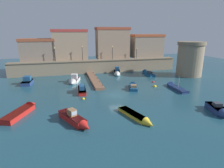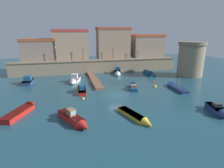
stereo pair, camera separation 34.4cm
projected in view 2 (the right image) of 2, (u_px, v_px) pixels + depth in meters
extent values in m
plane|color=#1E4756|center=(116.00, 95.00, 33.08)|extent=(111.77, 111.77, 0.00)
cube|color=gray|center=(98.00, 67.00, 51.12)|extent=(45.24, 2.25, 3.28)
cube|color=#73644F|center=(98.00, 60.00, 50.65)|extent=(45.24, 2.55, 0.24)
cube|color=gray|center=(39.00, 51.00, 49.80)|extent=(8.70, 4.80, 5.24)
cube|color=#994B30|center=(38.00, 40.00, 49.00)|extent=(9.05, 5.00, 0.70)
cube|color=tan|center=(71.00, 46.00, 50.94)|extent=(9.24, 3.86, 7.61)
cube|color=#B23934|center=(70.00, 31.00, 49.81)|extent=(9.61, 4.02, 0.70)
cube|color=#9A7E66|center=(113.00, 44.00, 53.96)|extent=(9.22, 4.67, 8.20)
cube|color=#A5452D|center=(113.00, 28.00, 52.76)|extent=(9.59, 4.85, 0.70)
cube|color=gray|center=(147.00, 47.00, 57.28)|extent=(9.29, 5.96, 6.23)
cube|color=#AA4E2D|center=(147.00, 35.00, 56.34)|extent=(9.66, 6.20, 0.70)
cylinder|color=gray|center=(191.00, 61.00, 46.85)|extent=(6.26, 6.26, 7.77)
cylinder|color=#776852|center=(193.00, 43.00, 45.69)|extent=(6.76, 6.76, 0.80)
cube|color=brown|center=(94.00, 80.00, 42.82)|extent=(1.80, 15.19, 0.50)
cylinder|color=brown|center=(94.00, 73.00, 48.66)|extent=(0.20, 0.20, 0.70)
cylinder|color=brown|center=(96.00, 76.00, 45.81)|extent=(0.20, 0.20, 0.70)
cylinder|color=brown|center=(98.00, 79.00, 42.97)|extent=(0.20, 0.20, 0.70)
cylinder|color=brown|center=(100.00, 82.00, 40.13)|extent=(0.20, 0.20, 0.70)
cylinder|color=brown|center=(103.00, 86.00, 37.29)|extent=(0.20, 0.20, 0.70)
cylinder|color=black|center=(56.00, 55.00, 47.70)|extent=(0.12, 0.12, 3.28)
sphere|color=#F9D172|center=(55.00, 48.00, 47.21)|extent=(0.32, 0.32, 0.32)
cylinder|color=black|center=(83.00, 54.00, 49.24)|extent=(0.12, 0.12, 3.56)
sphere|color=#F9D172|center=(83.00, 46.00, 48.71)|extent=(0.32, 0.32, 0.32)
cylinder|color=black|center=(113.00, 53.00, 51.13)|extent=(0.12, 0.12, 3.30)
sphere|color=#F9D172|center=(113.00, 47.00, 50.64)|extent=(0.32, 0.32, 0.32)
cylinder|color=black|center=(137.00, 54.00, 52.81)|extent=(0.12, 0.12, 2.74)
sphere|color=#F9D172|center=(137.00, 48.00, 52.39)|extent=(0.32, 0.32, 0.32)
cube|color=red|center=(82.00, 90.00, 34.72)|extent=(1.57, 5.05, 0.67)
cone|color=red|center=(81.00, 86.00, 37.70)|extent=(1.33, 1.46, 1.27)
cube|color=#6A0F09|center=(82.00, 89.00, 34.65)|extent=(1.60, 5.15, 0.08)
cube|color=navy|center=(82.00, 87.00, 34.26)|extent=(1.02, 1.92, 0.77)
cube|color=navy|center=(178.00, 89.00, 35.95)|extent=(1.64, 5.55, 0.48)
cone|color=navy|center=(169.00, 84.00, 39.16)|extent=(1.46, 1.44, 1.42)
cube|color=#111F34|center=(178.00, 88.00, 35.90)|extent=(1.68, 5.66, 0.08)
cylinder|color=#B2B2B7|center=(179.00, 82.00, 35.43)|extent=(0.08, 0.08, 2.19)
cube|color=gold|center=(132.00, 114.00, 24.78)|extent=(2.75, 5.17, 0.47)
cone|color=gold|center=(148.00, 124.00, 22.18)|extent=(1.57, 1.70, 1.20)
cube|color=#516411|center=(132.00, 113.00, 24.72)|extent=(2.81, 5.27, 0.08)
cube|color=red|center=(18.00, 113.00, 24.80)|extent=(3.50, 5.42, 0.73)
cone|color=red|center=(32.00, 104.00, 27.91)|extent=(1.91, 1.87, 1.47)
cube|color=#610F0A|center=(18.00, 111.00, 24.72)|extent=(3.57, 5.53, 0.08)
cube|color=#195689|center=(133.00, 88.00, 36.57)|extent=(2.47, 4.14, 0.51)
cone|color=#195689|center=(133.00, 84.00, 38.92)|extent=(1.61, 1.43, 1.35)
cube|color=#0B274F|center=(133.00, 87.00, 36.52)|extent=(2.52, 4.22, 0.08)
cube|color=olive|center=(134.00, 86.00, 35.93)|extent=(1.38, 1.44, 0.50)
cube|color=#99B7C6|center=(133.00, 85.00, 36.49)|extent=(0.96, 0.34, 0.30)
cube|color=#195689|center=(149.00, 74.00, 48.72)|extent=(1.56, 5.75, 0.56)
cone|color=#195689|center=(144.00, 71.00, 52.03)|extent=(1.30, 1.46, 1.23)
cube|color=#0E233D|center=(149.00, 73.00, 48.66)|extent=(1.59, 5.87, 0.08)
cube|color=#333842|center=(150.00, 72.00, 47.77)|extent=(0.82, 1.57, 0.55)
cube|color=#99B7C6|center=(149.00, 72.00, 48.49)|extent=(0.67, 0.09, 0.33)
cube|color=red|center=(71.00, 118.00, 23.36)|extent=(3.41, 4.90, 0.84)
cone|color=red|center=(85.00, 127.00, 21.15)|extent=(1.72, 1.78, 1.23)
cube|color=#500E0E|center=(71.00, 115.00, 23.26)|extent=(3.48, 5.00, 0.08)
cube|color=olive|center=(71.00, 112.00, 23.12)|extent=(1.24, 1.35, 0.80)
cube|color=#99B7C6|center=(73.00, 113.00, 22.71)|extent=(0.68, 0.40, 0.48)
cube|color=navy|center=(28.00, 82.00, 39.97)|extent=(2.07, 3.77, 0.77)
cone|color=navy|center=(31.00, 80.00, 42.15)|extent=(1.79, 1.14, 1.72)
cube|color=black|center=(28.00, 81.00, 39.88)|extent=(2.11, 3.85, 0.08)
cube|color=navy|center=(28.00, 78.00, 39.92)|extent=(1.53, 1.51, 1.00)
cube|color=#99B7C6|center=(29.00, 77.00, 40.57)|extent=(1.29, 0.15, 0.60)
cube|color=navy|center=(216.00, 109.00, 26.04)|extent=(2.55, 3.85, 0.84)
cube|color=#121740|center=(217.00, 107.00, 25.94)|extent=(2.60, 3.93, 0.08)
cube|color=#333842|center=(217.00, 105.00, 25.80)|extent=(1.24, 1.24, 0.52)
cube|color=silver|center=(75.00, 80.00, 41.95)|extent=(2.75, 4.34, 0.78)
cone|color=silver|center=(72.00, 83.00, 39.52)|extent=(1.88, 1.53, 1.64)
cube|color=#69565F|center=(75.00, 78.00, 41.85)|extent=(2.81, 4.43, 0.08)
cube|color=silver|center=(75.00, 76.00, 41.40)|extent=(1.56, 1.40, 1.08)
cube|color=silver|center=(117.00, 72.00, 49.84)|extent=(2.69, 5.01, 0.84)
cone|color=silver|center=(118.00, 75.00, 46.95)|extent=(1.78, 1.66, 1.51)
cube|color=#545A56|center=(117.00, 71.00, 49.74)|extent=(2.74, 5.12, 0.08)
cube|color=navy|center=(117.00, 69.00, 49.71)|extent=(1.29, 1.41, 1.04)
sphere|color=red|center=(154.00, 82.00, 41.49)|extent=(0.54, 0.54, 0.54)
sphere|color=yellow|center=(83.00, 99.00, 31.18)|extent=(0.50, 0.50, 0.50)
sphere|color=yellow|center=(155.00, 87.00, 38.12)|extent=(0.72, 0.72, 0.72)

